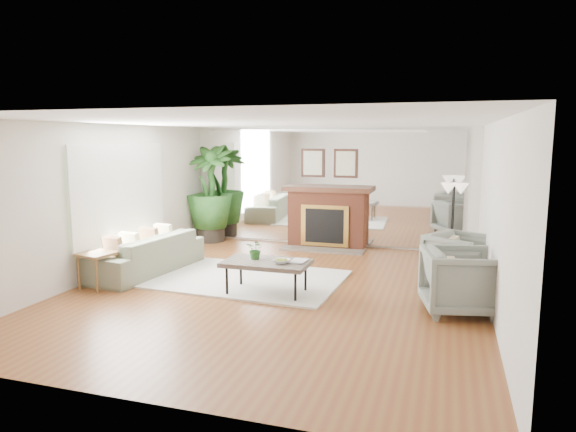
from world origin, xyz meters
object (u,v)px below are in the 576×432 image
(fireplace, at_px, (327,216))
(coffee_table, at_px, (267,264))
(sofa, at_px, (146,254))
(floor_lamp, at_px, (454,195))
(armchair_front, at_px, (461,281))
(armchair_back, at_px, (459,258))
(side_table, at_px, (97,258))
(potted_ficus, at_px, (210,190))

(fireplace, bearing_deg, coffee_table, -91.38)
(coffee_table, height_order, sofa, sofa)
(fireplace, distance_m, floor_lamp, 2.69)
(fireplace, bearing_deg, armchair_front, -53.34)
(coffee_table, relative_size, floor_lamp, 0.85)
(armchair_front, bearing_deg, fireplace, 24.08)
(armchair_back, bearing_deg, fireplace, 81.19)
(armchair_back, distance_m, side_table, 5.59)
(fireplace, xyz_separation_m, side_table, (-2.65, -3.95, -0.20))
(sofa, bearing_deg, fireplace, 146.61)
(armchair_back, xyz_separation_m, potted_ficus, (-5.20, 1.87, 0.74))
(coffee_table, relative_size, sofa, 0.56)
(armchair_front, relative_size, side_table, 1.64)
(side_table, bearing_deg, armchair_back, 20.18)
(sofa, height_order, potted_ficus, potted_ficus)
(sofa, relative_size, side_table, 3.93)
(floor_lamp, bearing_deg, side_table, -148.25)
(coffee_table, bearing_deg, armchair_front, -0.03)
(armchair_front, bearing_deg, sofa, 71.19)
(armchair_front, bearing_deg, potted_ficus, 44.75)
(potted_ficus, bearing_deg, side_table, -90.75)
(armchair_back, relative_size, armchair_front, 0.94)
(sofa, bearing_deg, armchair_back, 106.70)
(coffee_table, distance_m, floor_lamp, 3.84)
(armchair_front, bearing_deg, floor_lamp, -10.56)
(fireplace, xyz_separation_m, armchair_front, (2.60, -3.49, -0.24))
(armchair_front, bearing_deg, side_table, 82.44)
(armchair_back, xyz_separation_m, side_table, (-5.25, -1.93, 0.06))
(sofa, bearing_deg, potted_ficus, -170.51)
(fireplace, height_order, side_table, fireplace)
(armchair_back, bearing_deg, sofa, 129.39)
(fireplace, xyz_separation_m, armchair_back, (2.60, -2.02, -0.26))
(side_table, bearing_deg, coffee_table, 10.23)
(floor_lamp, bearing_deg, armchair_back, -85.62)
(sofa, distance_m, potted_ficus, 2.90)
(side_table, distance_m, potted_ficus, 3.86)
(armchair_front, bearing_deg, coffee_table, 77.39)
(fireplace, height_order, coffee_table, fireplace)
(fireplace, distance_m, potted_ficus, 2.65)
(armchair_front, distance_m, side_table, 5.27)
(armchair_front, xyz_separation_m, floor_lamp, (-0.10, 2.73, 0.83))
(coffee_table, relative_size, armchair_back, 1.43)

